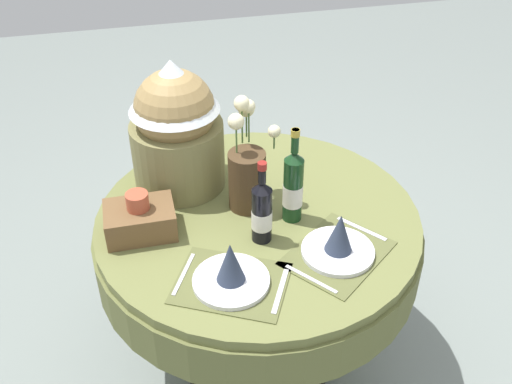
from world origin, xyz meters
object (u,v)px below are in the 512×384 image
at_px(flower_vase, 247,170).
at_px(wine_bottle_left, 262,211).
at_px(gift_tub_back_left, 176,122).
at_px(woven_basket_side_left, 140,219).
at_px(dining_table, 258,244).
at_px(place_setting_right, 339,243).
at_px(wine_bottle_centre, 293,186).
at_px(place_setting_left, 231,272).

distance_m(flower_vase, wine_bottle_left, 0.20).
xyz_separation_m(gift_tub_back_left, woven_basket_side_left, (-0.17, -0.26, -0.21)).
distance_m(wine_bottle_left, gift_tub_back_left, 0.47).
height_order(dining_table, woven_basket_side_left, woven_basket_side_left).
xyz_separation_m(place_setting_right, flower_vase, (-0.23, 0.33, 0.10)).
relative_size(wine_bottle_centre, gift_tub_back_left, 0.72).
bearing_deg(wine_bottle_centre, place_setting_left, -135.25).
distance_m(dining_table, wine_bottle_centre, 0.30).
bearing_deg(place_setting_right, wine_bottle_left, 149.30).
height_order(dining_table, wine_bottle_centre, wine_bottle_centre).
xyz_separation_m(place_setting_right, wine_bottle_centre, (-0.09, 0.22, 0.09)).
bearing_deg(wine_bottle_centre, flower_vase, 139.45).
relative_size(place_setting_left, flower_vase, 1.04).
xyz_separation_m(flower_vase, wine_bottle_centre, (0.13, -0.12, -0.01)).
xyz_separation_m(place_setting_left, wine_bottle_left, (0.14, 0.19, 0.07)).
bearing_deg(wine_bottle_centre, place_setting_right, -66.81).
height_order(place_setting_left, wine_bottle_centre, wine_bottle_centre).
relative_size(place_setting_left, woven_basket_side_left, 1.80).
relative_size(gift_tub_back_left, woven_basket_side_left, 2.14).
height_order(place_setting_left, flower_vase, flower_vase).
bearing_deg(gift_tub_back_left, dining_table, -48.01).
bearing_deg(woven_basket_side_left, place_setting_left, -51.57).
height_order(place_setting_right, woven_basket_side_left, woven_basket_side_left).
distance_m(dining_table, place_setting_right, 0.38).
distance_m(flower_vase, wine_bottle_centre, 0.18).
bearing_deg(wine_bottle_left, dining_table, 82.15).
distance_m(place_setting_right, gift_tub_back_left, 0.72).
height_order(wine_bottle_left, wine_bottle_centre, wine_bottle_centre).
bearing_deg(woven_basket_side_left, gift_tub_back_left, 57.24).
relative_size(flower_vase, gift_tub_back_left, 0.81).
xyz_separation_m(flower_vase, gift_tub_back_left, (-0.22, 0.19, 0.11)).
relative_size(place_setting_left, wine_bottle_centre, 1.17).
bearing_deg(wine_bottle_left, place_setting_left, -127.53).
height_order(place_setting_right, gift_tub_back_left, gift_tub_back_left).
bearing_deg(dining_table, woven_basket_side_left, 179.91).
distance_m(wine_bottle_left, woven_basket_side_left, 0.42).
distance_m(place_setting_left, wine_bottle_left, 0.24).
distance_m(place_setting_left, gift_tub_back_left, 0.62).
relative_size(dining_table, flower_vase, 2.91).
bearing_deg(wine_bottle_centre, wine_bottle_left, -146.89).
relative_size(place_setting_left, place_setting_right, 0.98).
xyz_separation_m(place_setting_right, woven_basket_side_left, (-0.62, 0.26, 0.01)).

